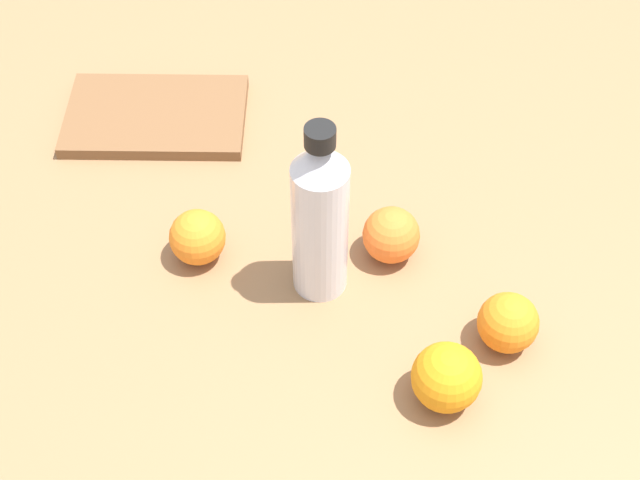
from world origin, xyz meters
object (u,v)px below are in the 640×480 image
Objects in this scene: water_bottle at (320,217)px; orange_1 at (197,237)px; orange_0 at (391,235)px; orange_3 at (446,377)px; orange_2 at (508,323)px; cutting_board at (156,116)px.

orange_1 is (0.16, 0.02, -0.09)m from water_bottle.
orange_0 is 0.22m from orange_3.
water_bottle reaches higher than orange_1.
orange_1 is 0.40m from orange_2.
orange_1 is at bearing 99.53° from water_bottle.
orange_2 is at bearing 155.08° from orange_0.
water_bottle is 0.23m from orange_3.
orange_3 is at bearing 124.68° from orange_0.
water_bottle is 3.58× the size of orange_2.
orange_1 is (0.23, 0.09, -0.00)m from orange_0.
water_bottle is at bearing 47.86° from orange_0.
water_bottle reaches higher than orange_2.
water_bottle reaches higher than cutting_board.
orange_0 is 0.42m from cutting_board.
water_bottle is 0.40m from cutting_board.
orange_2 is (-0.17, 0.08, -0.00)m from orange_0.
orange_3 is (-0.35, 0.09, 0.00)m from orange_1.
water_bottle is 3.24× the size of orange_3.
orange_0 reaches higher than cutting_board.
water_bottle is 0.25m from orange_2.
orange_3 reaches higher than orange_0.
orange_0 is at bearing 143.28° from cutting_board.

